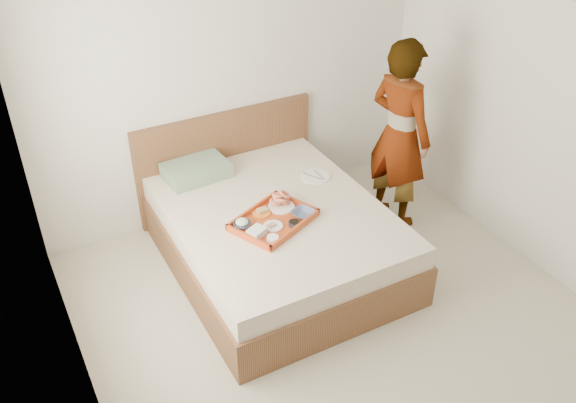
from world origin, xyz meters
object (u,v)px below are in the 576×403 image
(dinner_plate, at_px, (316,176))
(person, at_px, (399,135))
(bed, at_px, (277,237))
(tray, at_px, (273,220))

(dinner_plate, xyz_separation_m, person, (0.70, -0.18, 0.30))
(bed, height_order, person, person)
(tray, height_order, person, person)
(bed, relative_size, dinner_plate, 8.11)
(bed, distance_m, dinner_plate, 0.65)
(tray, height_order, dinner_plate, tray)
(tray, relative_size, dinner_plate, 2.42)
(bed, relative_size, tray, 3.35)
(tray, distance_m, dinner_plate, 0.75)
(tray, xyz_separation_m, person, (1.31, 0.24, 0.28))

